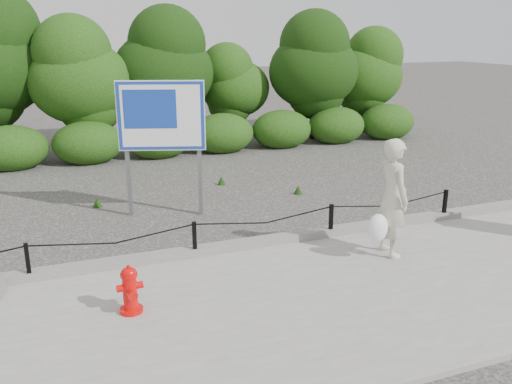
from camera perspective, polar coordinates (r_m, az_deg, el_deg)
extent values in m
plane|color=#2D2B28|center=(8.98, -6.41, -7.23)|extent=(90.00, 90.00, 0.00)
cube|color=gray|center=(7.25, -2.17, -12.98)|extent=(14.00, 4.00, 0.08)
cube|color=slate|center=(8.97, -6.53, -6.24)|extent=(14.00, 0.22, 0.14)
cube|color=black|center=(8.61, -22.88, -6.86)|extent=(0.06, 0.06, 0.60)
cube|color=black|center=(8.84, -6.49, -4.98)|extent=(0.06, 0.06, 0.60)
cube|color=black|center=(9.72, 7.90, -2.98)|extent=(0.06, 0.06, 0.60)
cube|color=black|center=(11.11, 19.25, -1.26)|extent=(0.06, 0.06, 0.60)
cylinder|color=black|center=(8.56, -14.67, -4.61)|extent=(2.50, 0.02, 0.02)
cylinder|color=black|center=(9.13, 1.06, -2.67)|extent=(2.50, 0.02, 0.02)
cylinder|color=black|center=(10.30, 14.04, -0.91)|extent=(2.50, 0.02, 0.02)
cylinder|color=black|center=(16.80, -17.63, 6.91)|extent=(0.18, 0.18, 1.98)
ellipsoid|color=#234911|center=(16.64, -18.06, 11.62)|extent=(2.94, 2.54, 3.18)
cylinder|color=black|center=(17.51, -9.52, 8.08)|extent=(0.18, 0.18, 2.13)
ellipsoid|color=#234911|center=(17.36, -9.76, 12.95)|extent=(3.16, 2.73, 3.41)
cylinder|color=black|center=(18.60, -2.13, 7.92)|extent=(0.18, 0.18, 1.58)
ellipsoid|color=#234911|center=(18.46, -2.17, 11.31)|extent=(2.33, 2.02, 2.52)
cylinder|color=black|center=(18.81, 5.97, 8.74)|extent=(0.18, 0.18, 2.09)
ellipsoid|color=#234911|center=(18.67, 6.11, 13.19)|extent=(3.09, 2.68, 3.35)
cylinder|color=black|center=(20.31, 11.29, 8.73)|extent=(0.18, 0.18, 1.83)
ellipsoid|color=#234911|center=(20.18, 11.50, 12.33)|extent=(2.71, 2.35, 2.93)
cylinder|color=red|center=(7.45, -12.98, -11.99)|extent=(0.32, 0.32, 0.05)
cylinder|color=red|center=(7.34, -13.11, -10.22)|extent=(0.20, 0.20, 0.46)
cylinder|color=red|center=(7.23, -13.24, -8.47)|extent=(0.23, 0.23, 0.04)
ellipsoid|color=red|center=(7.22, -13.25, -8.28)|extent=(0.21, 0.21, 0.15)
cylinder|color=red|center=(7.18, -13.30, -7.69)|extent=(0.05, 0.05, 0.04)
cylinder|color=red|center=(7.28, -14.15, -9.83)|extent=(0.09, 0.10, 0.09)
cylinder|color=red|center=(7.32, -12.15, -9.53)|extent=(0.09, 0.10, 0.09)
cylinder|color=red|center=(7.20, -12.90, -10.50)|extent=(0.13, 0.11, 0.13)
cylinder|color=slate|center=(7.25, -13.15, -10.93)|extent=(0.01, 0.04, 0.10)
imported|color=beige|center=(8.95, 14.17, -0.59)|extent=(0.51, 0.73, 1.93)
ellipsoid|color=white|center=(8.77, 12.66, -3.71)|extent=(0.35, 0.27, 0.46)
cube|color=slate|center=(11.00, -13.44, 4.32)|extent=(0.10, 0.10, 2.71)
cube|color=slate|center=(10.83, -5.99, 4.50)|extent=(0.10, 0.10, 2.71)
cube|color=white|center=(10.72, -9.96, 7.90)|extent=(1.63, 0.59, 1.36)
cube|color=#15399E|center=(10.68, -9.98, 7.87)|extent=(1.58, 0.53, 1.32)
cube|color=#15399E|center=(10.68, -11.12, 8.55)|extent=(0.97, 0.33, 0.75)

